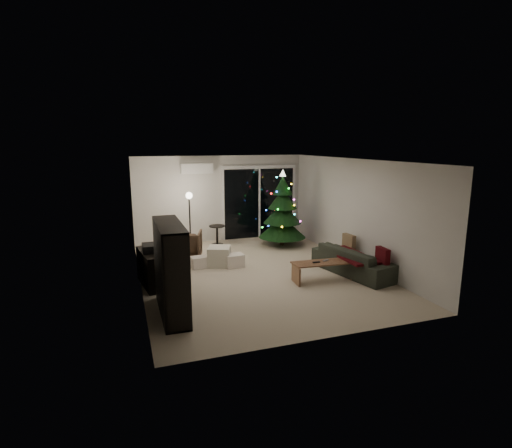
{
  "coord_description": "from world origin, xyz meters",
  "views": [
    {
      "loc": [
        -2.77,
        -8.11,
        2.87
      ],
      "look_at": [
        0.1,
        0.3,
        1.05
      ],
      "focal_mm": 28.0,
      "sensor_mm": 36.0,
      "label": 1
    }
  ],
  "objects": [
    {
      "name": "room",
      "position": [
        0.46,
        1.49,
        1.02
      ],
      "size": [
        6.5,
        7.51,
        2.6
      ],
      "color": "beige",
      "rests_on": "ground"
    },
    {
      "name": "bookshelf",
      "position": [
        -2.25,
        -1.6,
        0.79
      ],
      "size": [
        0.65,
        1.62,
        1.57
      ],
      "primitive_type": null,
      "rotation": [
        0.0,
        0.0,
        0.16
      ],
      "color": "black",
      "rests_on": "floor"
    },
    {
      "name": "media_cabinet",
      "position": [
        -2.25,
        -0.08,
        0.36
      ],
      "size": [
        0.59,
        1.19,
        0.71
      ],
      "primitive_type": "cube",
      "rotation": [
        0.0,
        0.0,
        0.15
      ],
      "color": "black",
      "rests_on": "floor"
    },
    {
      "name": "stereo",
      "position": [
        -2.25,
        -0.08,
        0.79
      ],
      "size": [
        0.36,
        0.43,
        0.15
      ],
      "primitive_type": "cube",
      "color": "black",
      "rests_on": "media_cabinet"
    },
    {
      "name": "armchair",
      "position": [
        -1.32,
        1.59,
        0.36
      ],
      "size": [
        0.95,
        0.97,
        0.72
      ],
      "primitive_type": "imported",
      "rotation": [
        0.0,
        0.0,
        2.86
      ],
      "color": "#41311F",
      "rests_on": "floor"
    },
    {
      "name": "ottoman",
      "position": [
        -0.66,
        0.78,
        0.23
      ],
      "size": [
        0.66,
        0.66,
        0.46
      ],
      "primitive_type": "cube",
      "rotation": [
        0.0,
        0.0,
        -0.37
      ],
      "color": "beige",
      "rests_on": "floor"
    },
    {
      "name": "cardboard_box_a",
      "position": [
        -1.14,
        0.76,
        0.13
      ],
      "size": [
        0.41,
        0.33,
        0.27
      ],
      "primitive_type": "cube",
      "rotation": [
        0.0,
        0.0,
        0.14
      ],
      "color": "white",
      "rests_on": "floor"
    },
    {
      "name": "cardboard_box_b",
      "position": [
        -0.35,
        0.57,
        0.15
      ],
      "size": [
        0.45,
        0.36,
        0.3
      ],
      "primitive_type": "cube",
      "rotation": [
        0.0,
        0.0,
        0.08
      ],
      "color": "white",
      "rests_on": "floor"
    },
    {
      "name": "side_table",
      "position": [
        -0.25,
        2.72,
        0.28
      ],
      "size": [
        0.48,
        0.48,
        0.56
      ],
      "primitive_type": "cylinder",
      "rotation": [
        0.0,
        0.0,
        0.07
      ],
      "color": "black",
      "rests_on": "floor"
    },
    {
      "name": "floor_lamp",
      "position": [
        -1.07,
        2.34,
        0.76
      ],
      "size": [
        0.24,
        0.24,
        1.52
      ],
      "primitive_type": "cylinder",
      "color": "black",
      "rests_on": "floor"
    },
    {
      "name": "sofa",
      "position": [
        2.05,
        -0.76,
        0.3
      ],
      "size": [
        1.2,
        2.15,
        0.59
      ],
      "primitive_type": "imported",
      "rotation": [
        0.0,
        0.0,
        1.78
      ],
      "color": "#32392C",
      "rests_on": "floor"
    },
    {
      "name": "sofa_throw",
      "position": [
        1.95,
        -0.76,
        0.43
      ],
      "size": [
        0.63,
        1.46,
        0.05
      ],
      "primitive_type": "cube",
      "color": "#4A060B",
      "rests_on": "sofa"
    },
    {
      "name": "cushion_a",
      "position": [
        2.3,
        -0.11,
        0.54
      ],
      "size": [
        0.15,
        0.4,
        0.39
      ],
      "primitive_type": "cube",
      "rotation": [
        0.0,
        0.0,
        0.09
      ],
      "color": "brown",
      "rests_on": "sofa"
    },
    {
      "name": "cushion_b",
      "position": [
        2.3,
        -1.41,
        0.54
      ],
      "size": [
        0.14,
        0.4,
        0.39
      ],
      "primitive_type": "cube",
      "rotation": [
        0.0,
        0.0,
        -0.07
      ],
      "color": "#4A060B",
      "rests_on": "sofa"
    },
    {
      "name": "coffee_table",
      "position": [
        1.16,
        -0.94,
        0.2
      ],
      "size": [
        1.31,
        0.54,
        0.4
      ],
      "primitive_type": null,
      "rotation": [
        0.0,
        0.0,
        -0.07
      ],
      "color": "#8D5F3B",
      "rests_on": "floor"
    },
    {
      "name": "remote_a",
      "position": [
        1.01,
        -0.94,
        0.42
      ],
      "size": [
        0.16,
        0.05,
        0.02
      ],
      "primitive_type": "cube",
      "color": "black",
      "rests_on": "coffee_table"
    },
    {
      "name": "remote_b",
      "position": [
        1.26,
        -0.89,
        0.42
      ],
      "size": [
        0.15,
        0.09,
        0.02
      ],
      "primitive_type": "cube",
      "rotation": [
        0.0,
        0.0,
        0.35
      ],
      "color": "slate",
      "rests_on": "coffee_table"
    },
    {
      "name": "christmas_tree",
      "position": [
        1.49,
        2.07,
        1.07
      ],
      "size": [
        1.33,
        1.33,
        2.14
      ],
      "primitive_type": "cone",
      "rotation": [
        0.0,
        0.0,
        -0.01
      ],
      "color": "black",
      "rests_on": "floor"
    }
  ]
}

